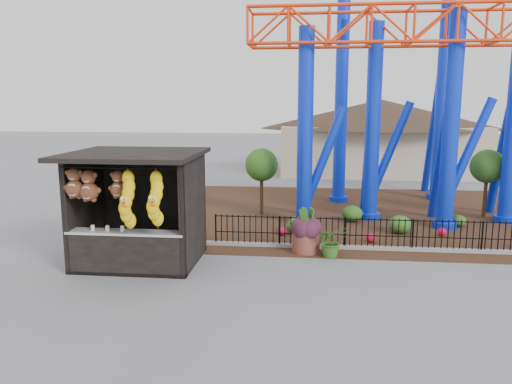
# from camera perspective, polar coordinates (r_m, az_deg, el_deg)

# --- Properties ---
(ground) EXTENTS (120.00, 120.00, 0.00)m
(ground) POSITION_cam_1_polar(r_m,az_deg,el_deg) (12.81, -1.76, -10.02)
(ground) COLOR slate
(ground) RESTS_ON ground
(mulch_bed) EXTENTS (18.00, 12.00, 0.02)m
(mulch_bed) POSITION_cam_1_polar(r_m,az_deg,el_deg) (20.52, 12.53, -2.46)
(mulch_bed) COLOR #331E11
(mulch_bed) RESTS_ON ground
(curb) EXTENTS (18.00, 0.18, 0.12)m
(curb) POSITION_cam_1_polar(r_m,az_deg,el_deg) (15.71, 14.51, -6.27)
(curb) COLOR gray
(curb) RESTS_ON ground
(prize_booth) EXTENTS (3.50, 3.40, 3.12)m
(prize_booth) POSITION_cam_1_polar(r_m,az_deg,el_deg) (13.93, -13.69, -2.06)
(prize_booth) COLOR black
(prize_booth) RESTS_ON ground
(picket_fence) EXTENTS (12.20, 0.06, 1.00)m
(picket_fence) POSITION_cam_1_polar(r_m,az_deg,el_deg) (15.75, 17.83, -4.73)
(picket_fence) COLOR black
(picket_fence) RESTS_ON ground
(roller_coaster) EXTENTS (11.00, 6.37, 10.82)m
(roller_coaster) POSITION_cam_1_polar(r_m,az_deg,el_deg) (20.52, 16.40, 15.46)
(roller_coaster) COLOR #0D2DDE
(roller_coaster) RESTS_ON ground
(terracotta_planter) EXTENTS (0.84, 0.84, 0.63)m
(terracotta_planter) POSITION_cam_1_polar(r_m,az_deg,el_deg) (15.05, 5.71, -5.71)
(terracotta_planter) COLOR brown
(terracotta_planter) RESTS_ON ground
(planter_foliage) EXTENTS (0.70, 0.70, 0.64)m
(planter_foliage) POSITION_cam_1_polar(r_m,az_deg,el_deg) (14.88, 5.76, -3.36)
(planter_foliage) COLOR #361525
(planter_foliage) RESTS_ON terracotta_planter
(potted_plant) EXTENTS (1.01, 0.93, 0.95)m
(potted_plant) POSITION_cam_1_polar(r_m,az_deg,el_deg) (14.67, 8.64, -5.55)
(potted_plant) COLOR #294D16
(potted_plant) RESTS_ON ground
(landscaping) EXTENTS (8.92, 3.60, 0.61)m
(landscaping) POSITION_cam_1_polar(r_m,az_deg,el_deg) (17.99, 14.13, -3.39)
(landscaping) COLOR #2B5619
(landscaping) RESTS_ON mulch_bed
(pavilion) EXTENTS (15.00, 15.00, 4.80)m
(pavilion) POSITION_cam_1_polar(r_m,az_deg,el_deg) (32.22, 14.00, 7.51)
(pavilion) COLOR #BFAD8C
(pavilion) RESTS_ON ground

